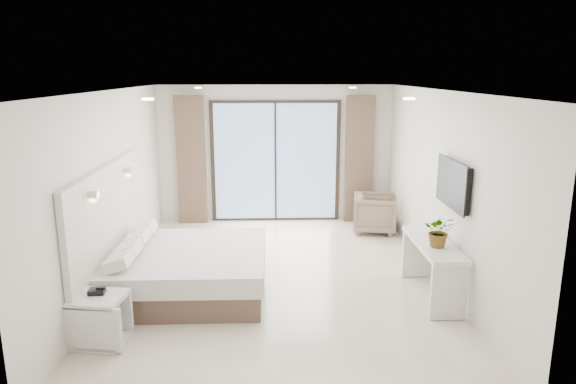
% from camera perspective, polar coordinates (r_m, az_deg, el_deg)
% --- Properties ---
extents(ground, '(6.20, 6.20, 0.00)m').
position_cam_1_polar(ground, '(7.57, -1.11, -9.66)').
color(ground, beige).
rests_on(ground, ground).
extents(room_shell, '(4.62, 6.22, 2.72)m').
position_cam_1_polar(room_shell, '(7.79, -2.71, 3.14)').
color(room_shell, silver).
rests_on(room_shell, ground).
extents(bed, '(2.10, 2.00, 0.73)m').
position_cam_1_polar(bed, '(7.21, -11.24, -8.49)').
color(bed, brown).
rests_on(bed, ground).
extents(nightstand, '(0.67, 0.58, 0.55)m').
position_cam_1_polar(nightstand, '(6.21, -20.40, -13.11)').
color(nightstand, silver).
rests_on(nightstand, ground).
extents(phone, '(0.18, 0.15, 0.06)m').
position_cam_1_polar(phone, '(6.13, -20.47, -10.30)').
color(phone, black).
rests_on(phone, nightstand).
extents(console_desk, '(0.47, 1.49, 0.77)m').
position_cam_1_polar(console_desk, '(7.09, 15.79, -6.98)').
color(console_desk, silver).
rests_on(console_desk, ground).
extents(plant, '(0.49, 0.52, 0.33)m').
position_cam_1_polar(plant, '(6.80, 16.48, -4.54)').
color(plant, '#33662D').
rests_on(plant, console_desk).
extents(armchair, '(0.83, 0.87, 0.78)m').
position_cam_1_polar(armchair, '(9.74, 9.63, -2.16)').
color(armchair, '#806854').
rests_on(armchair, ground).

